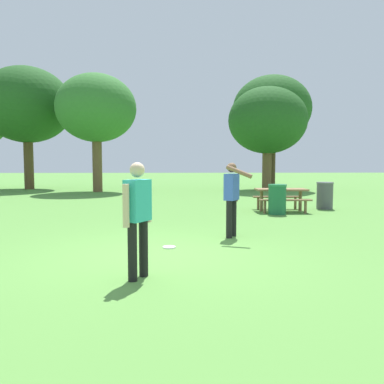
% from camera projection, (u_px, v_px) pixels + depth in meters
% --- Properties ---
extents(ground_plane, '(120.00, 120.00, 0.00)m').
position_uv_depth(ground_plane, '(159.00, 255.00, 6.71)').
color(ground_plane, '#568E3D').
extents(person_thrower, '(0.38, 0.54, 1.64)m').
position_uv_depth(person_thrower, '(138.00, 212.00, 5.28)').
color(person_thrower, black).
rests_on(person_thrower, ground).
extents(person_catcher, '(0.57, 0.82, 1.64)m').
position_uv_depth(person_catcher, '(232.00, 194.00, 8.30)').
color(person_catcher, black).
rests_on(person_catcher, ground).
extents(frisbee, '(0.25, 0.25, 0.03)m').
position_uv_depth(frisbee, '(169.00, 247.00, 7.30)').
color(frisbee, white).
rests_on(frisbee, ground).
extents(picnic_table_near, '(1.73, 1.46, 0.77)m').
position_uv_depth(picnic_table_near, '(281.00, 195.00, 12.85)').
color(picnic_table_near, olive).
rests_on(picnic_table_near, ground).
extents(trash_can_beside_table, '(0.59, 0.59, 0.96)m').
position_uv_depth(trash_can_beside_table, '(277.00, 199.00, 12.11)').
color(trash_can_beside_table, '#1E663D').
rests_on(trash_can_beside_table, ground).
extents(trash_can_further_along, '(0.59, 0.59, 0.96)m').
position_uv_depth(trash_can_further_along, '(325.00, 195.00, 13.54)').
color(trash_can_further_along, '#515156').
rests_on(trash_can_further_along, ground).
extents(tree_broad_center, '(5.53, 5.53, 7.63)m').
position_uv_depth(tree_broad_center, '(27.00, 105.00, 23.67)').
color(tree_broad_center, brown).
rests_on(tree_broad_center, ground).
extents(tree_far_right, '(4.53, 4.53, 6.70)m').
position_uv_depth(tree_far_right, '(96.00, 109.00, 21.49)').
color(tree_far_right, brown).
rests_on(tree_far_right, ground).
extents(tree_slender_mid, '(4.62, 4.62, 6.13)m').
position_uv_depth(tree_slender_mid, '(268.00, 121.00, 22.28)').
color(tree_slender_mid, brown).
rests_on(tree_slender_mid, ground).
extents(tree_back_left, '(4.81, 4.81, 7.03)m').
position_uv_depth(tree_back_left, '(272.00, 110.00, 23.40)').
color(tree_back_left, '#4C3823').
rests_on(tree_back_left, ground).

